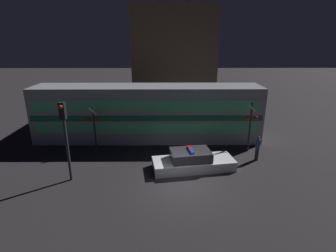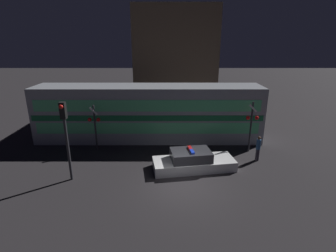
{
  "view_description": "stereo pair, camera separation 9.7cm",
  "coord_description": "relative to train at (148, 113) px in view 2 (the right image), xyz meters",
  "views": [
    {
      "loc": [
        -0.91,
        -12.47,
        7.65
      ],
      "look_at": [
        -0.77,
        4.65,
        1.92
      ],
      "focal_mm": 28.0,
      "sensor_mm": 36.0,
      "label": 1
    },
    {
      "loc": [
        -0.82,
        -12.47,
        7.65
      ],
      "look_at": [
        -0.77,
        4.65,
        1.92
      ],
      "focal_mm": 28.0,
      "sensor_mm": 36.0,
      "label": 2
    }
  ],
  "objects": [
    {
      "name": "ground_plane",
      "position": [
        2.32,
        -7.23,
        -2.13
      ],
      "size": [
        120.0,
        120.0,
        0.0
      ],
      "primitive_type": "plane",
      "color": "#262326"
    },
    {
      "name": "train",
      "position": [
        0.0,
        0.0,
        0.0
      ],
      "size": [
        17.26,
        2.93,
        4.26
      ],
      "color": "#999EA5",
      "rests_on": "ground_plane"
    },
    {
      "name": "police_car",
      "position": [
        3.03,
        -5.18,
        -1.64
      ],
      "size": [
        5.18,
        2.55,
        1.33
      ],
      "rotation": [
        0.0,
        0.0,
        0.16
      ],
      "color": "silver",
      "rests_on": "ground_plane"
    },
    {
      "name": "pedestrian",
      "position": [
        7.38,
        -4.0,
        -1.27
      ],
      "size": [
        0.28,
        0.28,
        1.68
      ],
      "color": "#2D2833",
      "rests_on": "ground_plane"
    },
    {
      "name": "crossing_signal_near",
      "position": [
        7.25,
        -2.56,
        0.0
      ],
      "size": [
        0.87,
        0.34,
        3.6
      ],
      "color": "#2D2D33",
      "rests_on": "ground_plane"
    },
    {
      "name": "crossing_signal_far",
      "position": [
        -3.64,
        -2.28,
        -0.16
      ],
      "size": [
        0.87,
        0.34,
        3.3
      ],
      "color": "#2D2D33",
      "rests_on": "ground_plane"
    },
    {
      "name": "traffic_light_corner",
      "position": [
        -4.0,
        -6.48,
        0.9
      ],
      "size": [
        0.3,
        0.46,
        4.52
      ],
      "color": "#2D2D33",
      "rests_on": "ground_plane"
    },
    {
      "name": "building_left",
      "position": [
        2.27,
        8.66,
        3.28
      ],
      "size": [
        8.47,
        4.6,
        10.81
      ],
      "color": "brown",
      "rests_on": "ground_plane"
    }
  ]
}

